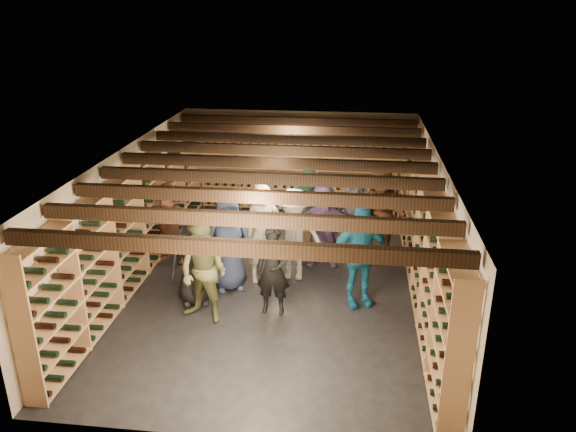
{
  "coord_description": "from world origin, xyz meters",
  "views": [
    {
      "loc": [
        1.31,
        -9.12,
        4.87
      ],
      "look_at": [
        0.19,
        0.2,
        1.22
      ],
      "focal_mm": 35.0,
      "sensor_mm": 36.0,
      "label": 1
    }
  ],
  "objects_px": {
    "person_6": "(228,243)",
    "person_12": "(354,217)",
    "person_1": "(273,270)",
    "person_7": "(264,233)",
    "person_10": "(307,211)",
    "person_4": "(359,255)",
    "crate_loose": "(343,248)",
    "person_11": "(323,225)",
    "crate_stack_right": "(316,242)",
    "person_0": "(194,259)",
    "person_2": "(204,272)",
    "crate_stack_left": "(254,226)",
    "person_5": "(169,223)",
    "person_8": "(383,214)",
    "person_9": "(294,235)"
  },
  "relations": [
    {
      "from": "person_1",
      "to": "crate_stack_right",
      "type": "bearing_deg",
      "value": 79.66
    },
    {
      "from": "person_9",
      "to": "person_4",
      "type": "bearing_deg",
      "value": -32.88
    },
    {
      "from": "person_0",
      "to": "person_9",
      "type": "height_order",
      "value": "person_9"
    },
    {
      "from": "person_6",
      "to": "person_2",
      "type": "bearing_deg",
      "value": -119.38
    },
    {
      "from": "person_7",
      "to": "person_11",
      "type": "distance_m",
      "value": 1.29
    },
    {
      "from": "person_9",
      "to": "crate_stack_right",
      "type": "bearing_deg",
      "value": 75.6
    },
    {
      "from": "person_10",
      "to": "person_8",
      "type": "bearing_deg",
      "value": -13.99
    },
    {
      "from": "person_0",
      "to": "person_1",
      "type": "xyz_separation_m",
      "value": [
        1.37,
        -0.17,
        -0.05
      ]
    },
    {
      "from": "person_2",
      "to": "person_4",
      "type": "distance_m",
      "value": 2.56
    },
    {
      "from": "crate_loose",
      "to": "person_8",
      "type": "xyz_separation_m",
      "value": [
        0.75,
        -0.18,
        0.86
      ]
    },
    {
      "from": "person_9",
      "to": "person_11",
      "type": "distance_m",
      "value": 0.8
    },
    {
      "from": "person_6",
      "to": "person_12",
      "type": "xyz_separation_m",
      "value": [
        2.17,
        1.64,
        -0.04
      ]
    },
    {
      "from": "crate_loose",
      "to": "person_5",
      "type": "height_order",
      "value": "person_5"
    },
    {
      "from": "person_0",
      "to": "person_9",
      "type": "xyz_separation_m",
      "value": [
        1.56,
        1.09,
        0.06
      ]
    },
    {
      "from": "crate_stack_left",
      "to": "crate_stack_right",
      "type": "distance_m",
      "value": 1.54
    },
    {
      "from": "person_0",
      "to": "person_7",
      "type": "distance_m",
      "value": 1.4
    },
    {
      "from": "crate_stack_left",
      "to": "person_11",
      "type": "height_order",
      "value": "person_11"
    },
    {
      "from": "person_10",
      "to": "person_11",
      "type": "bearing_deg",
      "value": -66.05
    },
    {
      "from": "crate_stack_right",
      "to": "person_12",
      "type": "bearing_deg",
      "value": -0.0
    },
    {
      "from": "person_9",
      "to": "person_10",
      "type": "distance_m",
      "value": 1.13
    },
    {
      "from": "person_1",
      "to": "person_9",
      "type": "bearing_deg",
      "value": 83.21
    },
    {
      "from": "person_7",
      "to": "person_2",
      "type": "bearing_deg",
      "value": -139.44
    },
    {
      "from": "person_6",
      "to": "person_9",
      "type": "height_order",
      "value": "person_6"
    },
    {
      "from": "person_1",
      "to": "person_10",
      "type": "relative_size",
      "value": 0.83
    },
    {
      "from": "person_1",
      "to": "person_12",
      "type": "distance_m",
      "value": 2.69
    },
    {
      "from": "crate_loose",
      "to": "person_11",
      "type": "bearing_deg",
      "value": -122.53
    },
    {
      "from": "person_6",
      "to": "person_0",
      "type": "bearing_deg",
      "value": -150.43
    },
    {
      "from": "person_7",
      "to": "person_11",
      "type": "relative_size",
      "value": 1.12
    },
    {
      "from": "person_1",
      "to": "person_11",
      "type": "relative_size",
      "value": 0.93
    },
    {
      "from": "person_4",
      "to": "person_10",
      "type": "height_order",
      "value": "person_10"
    },
    {
      "from": "crate_stack_left",
      "to": "person_4",
      "type": "height_order",
      "value": "person_4"
    },
    {
      "from": "crate_stack_left",
      "to": "person_5",
      "type": "distance_m",
      "value": 2.04
    },
    {
      "from": "person_5",
      "to": "person_9",
      "type": "xyz_separation_m",
      "value": [
        2.48,
        -0.43,
        0.06
      ]
    },
    {
      "from": "person_5",
      "to": "person_8",
      "type": "height_order",
      "value": "person_8"
    },
    {
      "from": "crate_stack_left",
      "to": "person_5",
      "type": "relative_size",
      "value": 0.35
    },
    {
      "from": "person_1",
      "to": "person_2",
      "type": "xyz_separation_m",
      "value": [
        -1.06,
        -0.37,
        0.09
      ]
    },
    {
      "from": "person_5",
      "to": "person_10",
      "type": "height_order",
      "value": "person_10"
    },
    {
      "from": "person_8",
      "to": "person_10",
      "type": "height_order",
      "value": "person_8"
    },
    {
      "from": "person_2",
      "to": "person_4",
      "type": "xyz_separation_m",
      "value": [
        2.43,
        0.81,
        0.05
      ]
    },
    {
      "from": "person_0",
      "to": "person_1",
      "type": "height_order",
      "value": "person_0"
    },
    {
      "from": "person_5",
      "to": "person_11",
      "type": "height_order",
      "value": "person_11"
    },
    {
      "from": "person_2",
      "to": "person_6",
      "type": "bearing_deg",
      "value": 102.11
    },
    {
      "from": "person_5",
      "to": "person_0",
      "type": "bearing_deg",
      "value": -50.63
    },
    {
      "from": "person_1",
      "to": "person_7",
      "type": "relative_size",
      "value": 0.83
    },
    {
      "from": "crate_loose",
      "to": "person_1",
      "type": "height_order",
      "value": "person_1"
    },
    {
      "from": "crate_stack_left",
      "to": "person_9",
      "type": "distance_m",
      "value": 2.17
    },
    {
      "from": "person_8",
      "to": "person_4",
      "type": "bearing_deg",
      "value": -86.11
    },
    {
      "from": "crate_loose",
      "to": "person_4",
      "type": "distance_m",
      "value": 2.23
    },
    {
      "from": "person_12",
      "to": "crate_stack_right",
      "type": "bearing_deg",
      "value": 163.38
    },
    {
      "from": "crate_stack_right",
      "to": "person_11",
      "type": "xyz_separation_m",
      "value": [
        0.17,
        -0.48,
        0.57
      ]
    }
  ]
}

